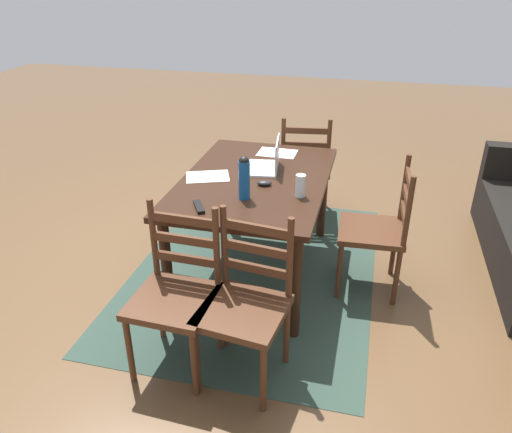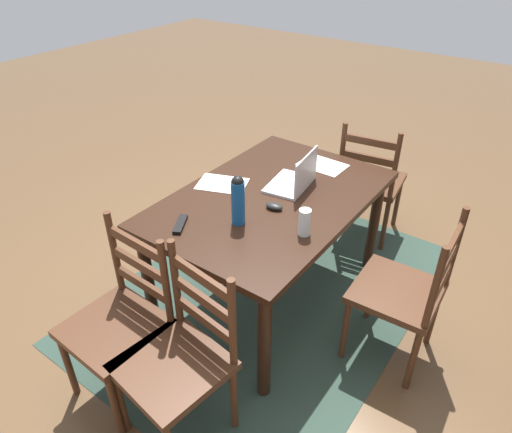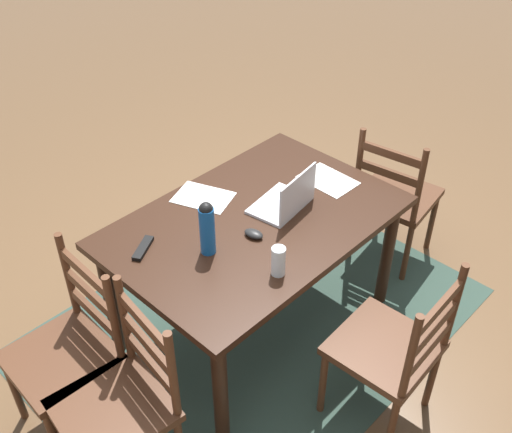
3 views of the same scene
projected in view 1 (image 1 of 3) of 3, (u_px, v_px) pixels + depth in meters
The scene contains 14 objects.
ground_plane at pixel (255, 270), 3.81m from camera, with size 14.00×14.00×0.00m, color brown.
area_rug at pixel (255, 269), 3.81m from camera, with size 2.41×1.76×0.01m, color #2D4238.
dining_table at pixel (255, 190), 3.50m from camera, with size 1.47×0.99×0.76m.
chair_left_far at pixel (305, 167), 4.44m from camera, with size 0.50×0.50×0.95m.
chair_right_near at pixel (176, 295), 2.76m from camera, with size 0.46×0.46×0.95m.
chair_far_head at pixel (377, 230), 3.42m from camera, with size 0.46×0.46×0.95m.
chair_right_far at pixel (246, 305), 2.67m from camera, with size 0.49×0.49×0.95m.
laptop at pixel (269, 162), 3.57m from camera, with size 0.35×0.26×0.23m.
water_bottle at pixel (244, 177), 3.10m from camera, with size 0.07×0.07×0.28m.
drinking_glass at pixel (300, 186), 3.16m from camera, with size 0.06×0.06×0.15m, color silver.
computer_mouse at pixel (264, 183), 3.34m from camera, with size 0.06×0.10×0.03m, color black.
tv_remote at pixel (199, 207), 3.04m from camera, with size 0.04×0.17×0.02m, color black.
paper_stack_left at pixel (208, 177), 3.48m from camera, with size 0.21×0.30×0.00m, color white.
paper_stack_right at pixel (277, 153), 3.90m from camera, with size 0.21×0.30×0.00m, color white.
Camera 1 is at (3.10, 0.77, 2.11)m, focal length 35.02 mm.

